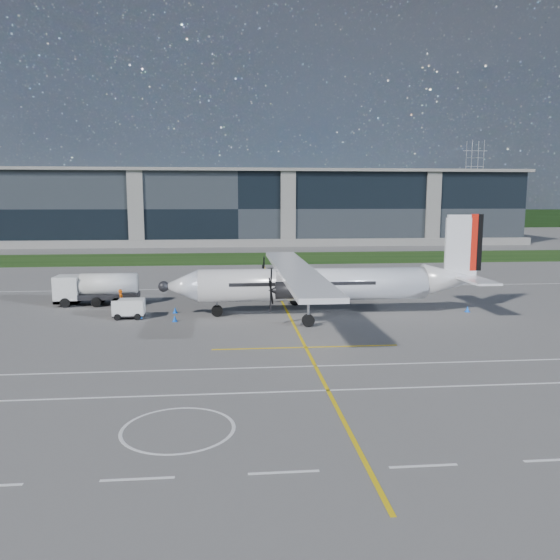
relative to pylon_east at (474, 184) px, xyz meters
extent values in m
plane|color=#5A5855|center=(-85.00, -110.00, -15.00)|extent=(400.00, 400.00, 0.00)
cube|color=#14320D|center=(-85.00, -102.00, -14.98)|extent=(400.00, 18.00, 0.04)
cube|color=black|center=(-85.00, -70.00, -7.50)|extent=(120.00, 20.00, 15.00)
cube|color=black|center=(-85.00, -10.00, -12.00)|extent=(400.00, 6.00, 6.00)
cube|color=yellow|center=(-82.00, -140.00, -14.99)|extent=(0.20, 70.00, 0.01)
cube|color=white|center=(-85.00, -164.00, -14.99)|extent=(90.00, 0.15, 0.01)
imported|color=#F25907|center=(-96.09, -142.71, -13.97)|extent=(0.65, 0.88, 2.07)
cone|color=blue|center=(-91.10, -147.63, -14.75)|extent=(0.36, 0.36, 0.50)
cone|color=blue|center=(-66.84, -146.19, -14.75)|extent=(0.36, 0.36, 0.50)
cone|color=blue|center=(-80.84, -132.34, -14.75)|extent=(0.36, 0.36, 0.50)
cone|color=blue|center=(-94.00, -146.19, -14.75)|extent=(0.36, 0.36, 0.50)
cone|color=blue|center=(-91.39, -144.37, -14.75)|extent=(0.36, 0.36, 0.50)
camera|label=1|loc=(-86.77, -189.69, -5.59)|focal=35.00mm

